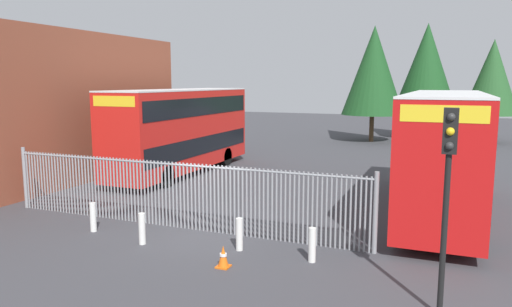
{
  "coord_description": "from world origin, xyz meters",
  "views": [
    {
      "loc": [
        7.03,
        -13.23,
        4.8
      ],
      "look_at": [
        0.0,
        4.0,
        2.0
      ],
      "focal_mm": 33.49,
      "sensor_mm": 36.0,
      "label": 1
    }
  ],
  "objects": [
    {
      "name": "double_decker_bus_near_gate",
      "position": [
        -6.0,
        8.4,
        2.42
      ],
      "size": [
        2.54,
        10.81,
        4.42
      ],
      "color": "red",
      "rests_on": "ground"
    },
    {
      "name": "bollard_far_right",
      "position": [
        3.79,
        -1.3,
        0.47
      ],
      "size": [
        0.2,
        0.2,
        0.95
      ],
      "primitive_type": "cylinder",
      "color": "silver",
      "rests_on": "ground"
    },
    {
      "name": "palisade_fence",
      "position": [
        -1.34,
        0.0,
        1.18
      ],
      "size": [
        13.3,
        0.14,
        2.35
      ],
      "color": "gray",
      "rests_on": "ground"
    },
    {
      "name": "tree_short_side",
      "position": [
        9.9,
        28.84,
        5.15
      ],
      "size": [
        4.13,
        4.13,
        8.11
      ],
      "color": "#4C3823",
      "rests_on": "ground"
    },
    {
      "name": "bollard_near_right",
      "position": [
        1.61,
        -1.22,
        0.47
      ],
      "size": [
        0.2,
        0.2,
        0.95
      ],
      "primitive_type": "cylinder",
      "color": "silver",
      "rests_on": "ground"
    },
    {
      "name": "ground_plane",
      "position": [
        0.0,
        8.0,
        0.0
      ],
      "size": [
        100.0,
        100.0,
        0.0
      ],
      "primitive_type": "plane",
      "color": "#3D3D42"
    },
    {
      "name": "traffic_cone_by_gate",
      "position": [
        1.75,
        -2.54,
        0.29
      ],
      "size": [
        0.34,
        0.34,
        0.59
      ],
      "color": "orange",
      "rests_on": "ground"
    },
    {
      "name": "traffic_light_kerbside",
      "position": [
        7.04,
        -3.21,
        2.99
      ],
      "size": [
        0.28,
        0.33,
        4.3
      ],
      "color": "black",
      "rests_on": "ground"
    },
    {
      "name": "depot_building_brick",
      "position": [
        -12.08,
        3.41,
        3.58
      ],
      "size": [
        6.39,
        17.36,
        7.17
      ],
      "primitive_type": "cube",
      "color": "brown",
      "rests_on": "ground"
    },
    {
      "name": "double_decker_bus_behind_fence_left",
      "position": [
        6.87,
        5.09,
        2.42
      ],
      "size": [
        2.54,
        10.81,
        4.42
      ],
      "color": "red",
      "rests_on": "ground"
    },
    {
      "name": "bollard_near_left",
      "position": [
        -3.49,
        -1.4,
        0.47
      ],
      "size": [
        0.2,
        0.2,
        0.95
      ],
      "primitive_type": "cylinder",
      "color": "silver",
      "rests_on": "ground"
    },
    {
      "name": "bollard_center_front",
      "position": [
        -1.29,
        -1.83,
        0.47
      ],
      "size": [
        0.2,
        0.2,
        0.95
      ],
      "primitive_type": "cylinder",
      "color": "silver",
      "rests_on": "ground"
    },
    {
      "name": "tree_tall_back",
      "position": [
        4.94,
        29.56,
        6.02
      ],
      "size": [
        5.02,
        5.02,
        9.62
      ],
      "color": "#4C3823",
      "rests_on": "ground"
    },
    {
      "name": "tree_mid_row",
      "position": [
        1.17,
        25.9,
        5.69
      ],
      "size": [
        4.9,
        4.9,
        9.2
      ],
      "color": "#4C3823",
      "rests_on": "ground"
    }
  ]
}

